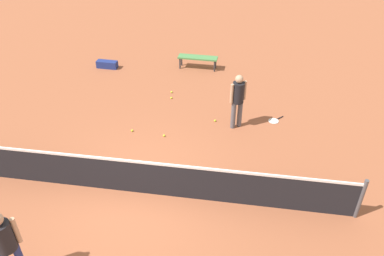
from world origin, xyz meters
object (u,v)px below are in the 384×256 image
(tennis_ball_stray_left, at_px, (164,136))
(equipment_bag, at_px, (108,64))
(player_far_side, at_px, (6,242))
(tennis_ball_by_net, at_px, (215,121))
(tennis_ball_near_player, at_px, (132,131))
(tennis_ball_midcourt, at_px, (171,98))
(tennis_racket_near_player, at_px, (274,121))
(player_near_side, at_px, (238,97))
(courtside_bench, at_px, (198,58))
(tennis_ball_baseline, at_px, (172,92))

(tennis_ball_stray_left, relative_size, equipment_bag, 0.08)
(player_far_side, height_order, tennis_ball_by_net, player_far_side)
(tennis_ball_near_player, bearing_deg, tennis_ball_stray_left, 174.01)
(tennis_ball_near_player, distance_m, equipment_bag, 4.58)
(tennis_ball_near_player, height_order, tennis_ball_stray_left, same)
(tennis_ball_by_net, distance_m, tennis_ball_midcourt, 1.98)
(tennis_racket_near_player, bearing_deg, tennis_ball_near_player, 16.40)
(tennis_ball_near_player, height_order, tennis_ball_by_net, same)
(player_near_side, bearing_deg, courtside_bench, -65.97)
(player_far_side, relative_size, tennis_ball_stray_left, 25.76)
(tennis_ball_by_net, relative_size, tennis_ball_stray_left, 1.00)
(player_near_side, xyz_separation_m, courtside_bench, (1.70, -3.81, -0.59))
(player_far_side, bearing_deg, tennis_ball_by_net, -117.45)
(tennis_racket_near_player, height_order, equipment_bag, equipment_bag)
(player_far_side, bearing_deg, equipment_bag, -81.15)
(tennis_racket_near_player, height_order, tennis_ball_midcourt, tennis_ball_midcourt)
(player_near_side, bearing_deg, equipment_bag, -32.85)
(courtside_bench, bearing_deg, tennis_ball_baseline, 73.54)
(tennis_ball_baseline, xyz_separation_m, tennis_ball_stray_left, (-0.30, 2.57, 0.00))
(tennis_racket_near_player, relative_size, tennis_ball_midcourt, 8.14)
(tennis_ball_by_net, relative_size, courtside_bench, 0.04)
(tennis_ball_baseline, bearing_deg, tennis_ball_stray_left, 96.69)
(player_near_side, height_order, equipment_bag, player_near_side)
(player_far_side, bearing_deg, tennis_ball_near_player, -98.24)
(tennis_ball_baseline, relative_size, courtside_bench, 0.04)
(player_far_side, relative_size, tennis_ball_near_player, 25.76)
(tennis_ball_midcourt, bearing_deg, tennis_ball_by_net, 143.99)
(courtside_bench, relative_size, equipment_bag, 1.87)
(tennis_ball_midcourt, xyz_separation_m, tennis_ball_baseline, (0.07, -0.40, 0.00))
(tennis_ball_near_player, distance_m, tennis_ball_midcourt, 2.21)
(player_near_side, height_order, tennis_ball_midcourt, player_near_side)
(tennis_ball_baseline, distance_m, tennis_ball_stray_left, 2.59)
(player_near_side, distance_m, tennis_ball_baseline, 3.05)
(player_near_side, height_order, tennis_ball_stray_left, player_near_side)
(tennis_ball_midcourt, bearing_deg, equipment_bag, -34.34)
(tennis_racket_near_player, bearing_deg, player_near_side, 22.78)
(tennis_ball_by_net, distance_m, equipment_bag, 5.48)
(player_near_side, distance_m, tennis_ball_stray_left, 2.39)
(tennis_ball_stray_left, bearing_deg, tennis_ball_by_net, -143.47)
(player_near_side, xyz_separation_m, tennis_ball_baseline, (2.31, -1.73, -0.98))
(courtside_bench, height_order, equipment_bag, courtside_bench)
(tennis_racket_near_player, height_order, tennis_ball_near_player, tennis_ball_near_player)
(player_near_side, relative_size, tennis_racket_near_player, 3.16)
(equipment_bag, bearing_deg, courtside_bench, -171.78)
(player_far_side, relative_size, tennis_ball_by_net, 25.76)
(tennis_ball_by_net, xyz_separation_m, courtside_bench, (1.06, -3.64, 0.38))
(tennis_ball_near_player, bearing_deg, tennis_ball_midcourt, -110.03)
(player_far_side, height_order, tennis_ball_near_player, player_far_side)
(tennis_ball_near_player, height_order, equipment_bag, equipment_bag)
(tennis_ball_near_player, bearing_deg, player_near_side, -166.17)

